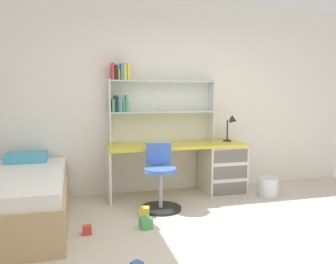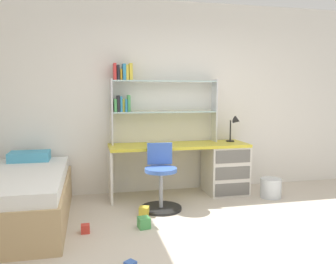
{
  "view_description": "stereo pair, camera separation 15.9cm",
  "coord_description": "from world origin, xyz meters",
  "px_view_note": "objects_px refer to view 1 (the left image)",
  "views": [
    {
      "loc": [
        -1.35,
        -2.63,
        1.45
      ],
      "look_at": [
        -0.28,
        1.33,
        0.99
      ],
      "focal_mm": 37.07,
      "sensor_mm": 36.0,
      "label": 1
    },
    {
      "loc": [
        -1.2,
        -2.67,
        1.45
      ],
      "look_at": [
        -0.28,
        1.33,
        0.99
      ],
      "focal_mm": 37.07,
      "sensor_mm": 36.0,
      "label": 2
    }
  ],
  "objects_px": {
    "toy_block_red_3": "(87,230)",
    "toy_block_yellow_2": "(144,212)",
    "toy_block_green_1": "(146,223)",
    "desk": "(211,165)",
    "desk_lamp": "(232,124)",
    "swivel_chair": "(160,183)",
    "waste_bin": "(268,187)",
    "bed_platform": "(20,199)",
    "bookshelf_hutch": "(146,96)"
  },
  "relations": [
    {
      "from": "desk",
      "to": "waste_bin",
      "type": "bearing_deg",
      "value": -29.16
    },
    {
      "from": "toy_block_green_1",
      "to": "toy_block_yellow_2",
      "type": "relative_size",
      "value": 1.07
    },
    {
      "from": "toy_block_red_3",
      "to": "bookshelf_hutch",
      "type": "bearing_deg",
      "value": 55.04
    },
    {
      "from": "bed_platform",
      "to": "toy_block_green_1",
      "type": "relative_size",
      "value": 15.78
    },
    {
      "from": "bed_platform",
      "to": "waste_bin",
      "type": "height_order",
      "value": "bed_platform"
    },
    {
      "from": "desk_lamp",
      "to": "bed_platform",
      "type": "xyz_separation_m",
      "value": [
        -2.87,
        -0.69,
        -0.7
      ]
    },
    {
      "from": "desk",
      "to": "toy_block_yellow_2",
      "type": "relative_size",
      "value": 17.49
    },
    {
      "from": "swivel_chair",
      "to": "bed_platform",
      "type": "distance_m",
      "value": 1.63
    },
    {
      "from": "desk",
      "to": "desk_lamp",
      "type": "height_order",
      "value": "desk_lamp"
    },
    {
      "from": "swivel_chair",
      "to": "toy_block_red_3",
      "type": "relative_size",
      "value": 9.21
    },
    {
      "from": "swivel_chair",
      "to": "toy_block_red_3",
      "type": "bearing_deg",
      "value": -148.07
    },
    {
      "from": "bookshelf_hutch",
      "to": "toy_block_green_1",
      "type": "xyz_separation_m",
      "value": [
        -0.27,
        -1.28,
        -1.35
      ]
    },
    {
      "from": "waste_bin",
      "to": "toy_block_red_3",
      "type": "relative_size",
      "value": 3.25
    },
    {
      "from": "swivel_chair",
      "to": "desk_lamp",
      "type": "bearing_deg",
      "value": 24.65
    },
    {
      "from": "bookshelf_hutch",
      "to": "bed_platform",
      "type": "relative_size",
      "value": 0.8
    },
    {
      "from": "swivel_chair",
      "to": "toy_block_green_1",
      "type": "distance_m",
      "value": 0.71
    },
    {
      "from": "bed_platform",
      "to": "toy_block_green_1",
      "type": "distance_m",
      "value": 1.41
    },
    {
      "from": "toy_block_green_1",
      "to": "toy_block_yellow_2",
      "type": "distance_m",
      "value": 0.37
    },
    {
      "from": "toy_block_yellow_2",
      "to": "bed_platform",
      "type": "bearing_deg",
      "value": 175.98
    },
    {
      "from": "swivel_chair",
      "to": "toy_block_green_1",
      "type": "height_order",
      "value": "swivel_chair"
    },
    {
      "from": "toy_block_green_1",
      "to": "bookshelf_hutch",
      "type": "bearing_deg",
      "value": 77.98
    },
    {
      "from": "toy_block_red_3",
      "to": "desk",
      "type": "bearing_deg",
      "value": 31.02
    },
    {
      "from": "toy_block_green_1",
      "to": "bed_platform",
      "type": "bearing_deg",
      "value": 160.6
    },
    {
      "from": "bookshelf_hutch",
      "to": "desk",
      "type": "bearing_deg",
      "value": -11.08
    },
    {
      "from": "bed_platform",
      "to": "toy_block_yellow_2",
      "type": "height_order",
      "value": "bed_platform"
    },
    {
      "from": "bookshelf_hutch",
      "to": "swivel_chair",
      "type": "height_order",
      "value": "bookshelf_hutch"
    },
    {
      "from": "desk",
      "to": "toy_block_yellow_2",
      "type": "bearing_deg",
      "value": -147.23
    },
    {
      "from": "desk_lamp",
      "to": "waste_bin",
      "type": "distance_m",
      "value": 1.03
    },
    {
      "from": "desk_lamp",
      "to": "swivel_chair",
      "type": "relative_size",
      "value": 0.47
    },
    {
      "from": "bookshelf_hutch",
      "to": "toy_block_yellow_2",
      "type": "distance_m",
      "value": 1.65
    },
    {
      "from": "swivel_chair",
      "to": "toy_block_green_1",
      "type": "bearing_deg",
      "value": -117.77
    },
    {
      "from": "waste_bin",
      "to": "toy_block_red_3",
      "type": "bearing_deg",
      "value": -164.57
    },
    {
      "from": "bookshelf_hutch",
      "to": "toy_block_yellow_2",
      "type": "xyz_separation_m",
      "value": [
        -0.21,
        -0.91,
        -1.35
      ]
    },
    {
      "from": "bed_platform",
      "to": "toy_block_red_3",
      "type": "height_order",
      "value": "bed_platform"
    },
    {
      "from": "bed_platform",
      "to": "waste_bin",
      "type": "bearing_deg",
      "value": 4.28
    },
    {
      "from": "toy_block_green_1",
      "to": "toy_block_yellow_2",
      "type": "height_order",
      "value": "toy_block_green_1"
    },
    {
      "from": "desk_lamp",
      "to": "toy_block_yellow_2",
      "type": "relative_size",
      "value": 3.42
    },
    {
      "from": "waste_bin",
      "to": "toy_block_green_1",
      "type": "distance_m",
      "value": 2.03
    },
    {
      "from": "swivel_chair",
      "to": "toy_block_yellow_2",
      "type": "height_order",
      "value": "swivel_chair"
    },
    {
      "from": "waste_bin",
      "to": "toy_block_green_1",
      "type": "relative_size",
      "value": 2.41
    },
    {
      "from": "bed_platform",
      "to": "toy_block_yellow_2",
      "type": "relative_size",
      "value": 16.95
    },
    {
      "from": "toy_block_red_3",
      "to": "toy_block_yellow_2",
      "type": "bearing_deg",
      "value": 27.92
    },
    {
      "from": "desk",
      "to": "waste_bin",
      "type": "xyz_separation_m",
      "value": [
        0.71,
        -0.39,
        -0.28
      ]
    },
    {
      "from": "desk_lamp",
      "to": "bed_platform",
      "type": "bearing_deg",
      "value": -166.44
    },
    {
      "from": "desk_lamp",
      "to": "toy_block_red_3",
      "type": "distance_m",
      "value": 2.63
    },
    {
      "from": "swivel_chair",
      "to": "desk",
      "type": "bearing_deg",
      "value": 30.05
    },
    {
      "from": "toy_block_yellow_2",
      "to": "bookshelf_hutch",
      "type": "bearing_deg",
      "value": 76.89
    },
    {
      "from": "desk_lamp",
      "to": "toy_block_green_1",
      "type": "bearing_deg",
      "value": -143.34
    },
    {
      "from": "desk",
      "to": "bookshelf_hutch",
      "type": "distance_m",
      "value": 1.37
    },
    {
      "from": "toy_block_green_1",
      "to": "waste_bin",
      "type": "bearing_deg",
      "value": 20.29
    }
  ]
}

